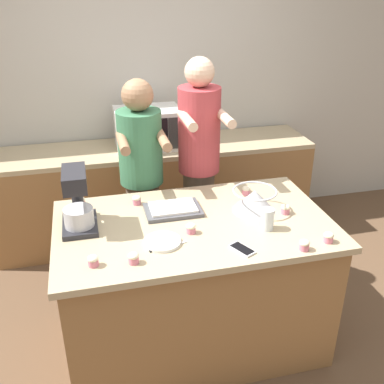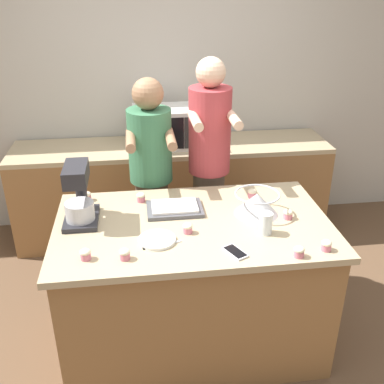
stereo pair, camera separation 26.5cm
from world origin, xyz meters
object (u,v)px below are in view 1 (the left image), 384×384
(baking_tray, at_px, (173,209))
(small_plate, at_px, (162,242))
(cupcake_4, at_px, (246,190))
(cupcake_8, at_px, (191,228))
(cell_phone, at_px, (242,249))
(cupcake_2, at_px, (93,261))
(knife, at_px, (166,247))
(cupcake_7, at_px, (81,201))
(microwave_oven, at_px, (148,128))
(cupcake_6, at_px, (328,237))
(person_right, at_px, (199,170))
(cupcake_5, at_px, (137,200))
(cupcake_1, at_px, (304,245))
(person_left, at_px, (142,184))
(cupcake_0, at_px, (133,258))
(mixing_bowl, at_px, (254,200))
(cupcake_3, at_px, (285,209))
(stand_mixer, at_px, (77,203))
(drinking_glass, at_px, (267,219))

(baking_tray, bearing_deg, small_plate, -110.97)
(cupcake_4, bearing_deg, cupcake_8, -140.40)
(cell_phone, height_order, small_plate, small_plate)
(small_plate, relative_size, cupcake_2, 3.40)
(knife, height_order, cupcake_7, cupcake_7)
(baking_tray, height_order, microwave_oven, microwave_oven)
(cupcake_6, xyz_separation_m, cupcake_7, (-1.32, 0.77, 0.00))
(cell_phone, xyz_separation_m, cupcake_4, (0.25, 0.64, 0.03))
(cell_phone, bearing_deg, cupcake_8, 133.32)
(person_right, height_order, cupcake_6, person_right)
(cupcake_2, distance_m, cupcake_5, 0.70)
(cupcake_1, relative_size, cupcake_8, 1.00)
(person_left, xyz_separation_m, small_plate, (-0.01, -0.87, 0.04))
(cupcake_0, bearing_deg, cupcake_6, -3.01)
(microwave_oven, bearing_deg, cell_phone, -82.60)
(microwave_oven, relative_size, cell_phone, 3.46)
(cell_phone, bearing_deg, cupcake_0, 178.06)
(mixing_bowl, bearing_deg, small_plate, -159.12)
(person_left, xyz_separation_m, cupcake_2, (-0.39, -0.99, 0.07))
(cupcake_2, bearing_deg, cupcake_4, 29.64)
(cupcake_5, bearing_deg, baking_tray, -37.34)
(microwave_oven, bearing_deg, cupcake_5, -102.68)
(baking_tray, height_order, cupcake_3, cupcake_3)
(cupcake_0, relative_size, cupcake_3, 1.00)
(cupcake_4, relative_size, cupcake_5, 1.00)
(stand_mixer, bearing_deg, cupcake_4, 9.06)
(cupcake_8, bearing_deg, cupcake_4, 39.60)
(stand_mixer, relative_size, small_plate, 1.75)
(cell_phone, height_order, cupcake_7, cupcake_7)
(cupcake_3, xyz_separation_m, cupcake_4, (-0.14, 0.31, 0.00))
(person_right, bearing_deg, microwave_oven, 109.47)
(baking_tray, bearing_deg, cupcake_2, -137.43)
(person_right, bearing_deg, cupcake_8, -107.82)
(drinking_glass, relative_size, small_plate, 0.62)
(mixing_bowl, height_order, cupcake_7, mixing_bowl)
(cupcake_7, bearing_deg, cupcake_2, -86.20)
(drinking_glass, bearing_deg, knife, -174.76)
(knife, height_order, cupcake_5, cupcake_5)
(stand_mixer, relative_size, drinking_glass, 2.82)
(baking_tray, xyz_separation_m, cell_phone, (0.28, -0.51, -0.01))
(drinking_glass, distance_m, cupcake_6, 0.35)
(drinking_glass, bearing_deg, cupcake_6, -37.92)
(cupcake_4, relative_size, cupcake_8, 1.00)
(cell_phone, distance_m, knife, 0.41)
(small_plate, distance_m, cupcake_4, 0.81)
(cupcake_7, bearing_deg, small_plate, -53.04)
(person_left, xyz_separation_m, cupcake_8, (0.17, -0.80, 0.07))
(baking_tray, distance_m, cupcake_2, 0.69)
(person_right, height_order, drinking_glass, person_right)
(microwave_oven, xyz_separation_m, cupcake_0, (-0.35, -1.76, -0.11))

